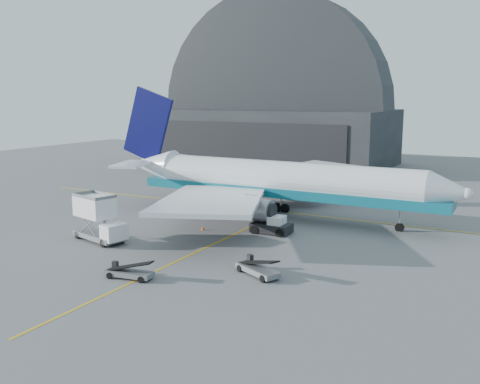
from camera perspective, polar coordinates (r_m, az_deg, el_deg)
The scene contains 9 objects.
ground at distance 52.82m, azimuth -4.33°, elevation -6.26°, with size 200.00×200.00×0.00m, color #565659.
taxi_lines at distance 63.48m, azimuth 1.84°, elevation -3.40°, with size 80.00×42.12×0.02m.
hangar at distance 118.47m, azimuth 3.62°, elevation 7.61°, with size 50.00×28.30×28.00m.
airliner at distance 66.56m, azimuth 3.38°, elevation 1.24°, with size 46.53×45.12×16.33m.
catering_truck at distance 57.57m, azimuth -14.87°, elevation -2.79°, with size 7.11×4.05×4.61m.
pushback_tug at distance 59.13m, azimuth 3.48°, elevation -3.69°, with size 4.37×2.57×2.02m.
belt_loader_a at distance 45.85m, azimuth -11.77°, elevation -8.39°, with size 4.40×2.02×1.65m.
belt_loader_b at distance 45.66m, azimuth 1.87°, elevation -8.18°, with size 4.70×3.33×1.81m.
traffic_cone at distance 60.57m, azimuth -4.00°, elevation -3.86°, with size 0.36×0.36×0.52m.
Camera 1 is at (27.40, -42.59, 15.01)m, focal length 40.00 mm.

